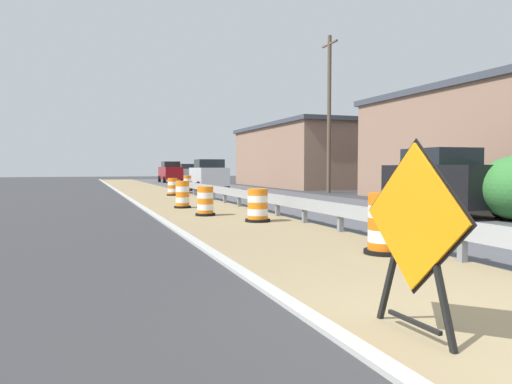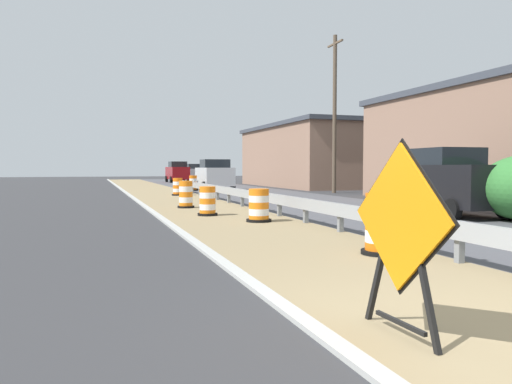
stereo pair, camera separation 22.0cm
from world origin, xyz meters
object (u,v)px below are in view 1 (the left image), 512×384
at_px(traffic_barrel_close, 258,207).
at_px(utility_pole_mid, 329,112).
at_px(traffic_barrel_far, 183,196).
at_px(car_lead_far_lane, 170,172).
at_px(car_lead_near_lane, 209,175).
at_px(traffic_barrel_nearest, 384,226).
at_px(traffic_barrel_farther, 187,184).
at_px(traffic_barrel_farthest, 173,188).
at_px(traffic_barrel_mid, 205,203).
at_px(car_trailing_near_lane, 443,181).
at_px(warning_sign_diamond, 414,227).
at_px(car_mid_far_lane, 187,172).

relative_size(traffic_barrel_close, utility_pole_mid, 0.10).
relative_size(traffic_barrel_far, car_lead_far_lane, 0.24).
bearing_deg(traffic_barrel_far, car_lead_near_lane, 71.83).
bearing_deg(traffic_barrel_close, car_lead_near_lane, 79.88).
bearing_deg(traffic_barrel_nearest, utility_pole_mid, 64.52).
xyz_separation_m(traffic_barrel_farther, utility_pole_mid, (7.57, -5.54, 4.45)).
bearing_deg(car_lead_far_lane, traffic_barrel_close, 173.16).
bearing_deg(traffic_barrel_close, traffic_barrel_farthest, 90.08).
bearing_deg(traffic_barrel_mid, car_trailing_near_lane, -15.98).
height_order(traffic_barrel_farthest, car_lead_far_lane, car_lead_far_lane).
relative_size(traffic_barrel_mid, car_lead_near_lane, 0.22).
bearing_deg(utility_pole_mid, warning_sign_diamond, -116.41).
distance_m(warning_sign_diamond, car_lead_near_lane, 29.31).
xyz_separation_m(traffic_barrel_farthest, car_lead_near_lane, (3.47, 5.61, 0.61)).
relative_size(traffic_barrel_farthest, car_mid_far_lane, 0.21).
height_order(traffic_barrel_nearest, traffic_barrel_close, traffic_barrel_nearest).
distance_m(traffic_barrel_farther, car_lead_near_lane, 1.75).
xyz_separation_m(traffic_barrel_nearest, traffic_barrel_farther, (1.50, 24.58, -0.05)).
distance_m(traffic_barrel_mid, traffic_barrel_far, 3.22).
height_order(traffic_barrel_mid, car_lead_near_lane, car_lead_near_lane).
distance_m(traffic_barrel_close, traffic_barrel_mid, 2.45).
relative_size(traffic_barrel_nearest, car_trailing_near_lane, 0.24).
distance_m(traffic_barrel_nearest, traffic_barrel_close, 5.71).
distance_m(traffic_barrel_mid, car_mid_far_lane, 40.55).
relative_size(traffic_barrel_far, utility_pole_mid, 0.11).
distance_m(traffic_barrel_far, traffic_barrel_farthest, 8.37).
bearing_deg(traffic_barrel_close, warning_sign_diamond, -101.19).
distance_m(traffic_barrel_close, traffic_barrel_far, 5.56).
bearing_deg(car_mid_far_lane, warning_sign_diamond, -9.92).
bearing_deg(car_trailing_near_lane, traffic_barrel_close, -87.60).
distance_m(warning_sign_diamond, car_trailing_near_lane, 12.75).
bearing_deg(traffic_barrel_nearest, car_trailing_near_lane, 42.60).
bearing_deg(car_trailing_near_lane, traffic_barrel_nearest, -45.41).
distance_m(car_lead_near_lane, car_trailing_near_lane, 19.58).
xyz_separation_m(traffic_barrel_close, car_lead_far_lane, (3.92, 37.19, 0.64)).
bearing_deg(traffic_barrel_farthest, car_lead_far_lane, 80.45).
relative_size(traffic_barrel_farther, car_lead_near_lane, 0.24).
bearing_deg(utility_pole_mid, traffic_barrel_mid, -133.26).
bearing_deg(traffic_barrel_far, traffic_barrel_farthest, 82.51).
bearing_deg(car_trailing_near_lane, car_lead_near_lane, -168.68).
bearing_deg(traffic_barrel_far, car_mid_far_lane, 77.94).
bearing_deg(car_lead_far_lane, traffic_barrel_farther, 172.82).
distance_m(traffic_barrel_farthest, car_trailing_near_lane, 15.25).
relative_size(warning_sign_diamond, traffic_barrel_farthest, 1.92).
relative_size(car_lead_near_lane, car_mid_far_lane, 0.94).
height_order(warning_sign_diamond, traffic_barrel_nearest, warning_sign_diamond).
relative_size(car_lead_near_lane, car_trailing_near_lane, 0.93).
height_order(warning_sign_diamond, traffic_barrel_farther, warning_sign_diamond).
bearing_deg(traffic_barrel_close, traffic_barrel_farther, 84.31).
bearing_deg(traffic_barrel_mid, car_mid_far_lane, 79.05).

